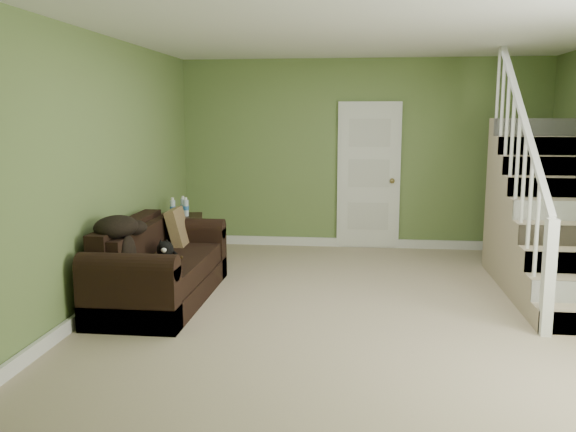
% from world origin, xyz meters
% --- Properties ---
extents(floor, '(5.00, 5.50, 0.01)m').
position_xyz_m(floor, '(0.00, 0.00, 0.00)').
color(floor, tan).
rests_on(floor, ground).
extents(ceiling, '(5.00, 5.50, 0.01)m').
position_xyz_m(ceiling, '(0.00, 0.00, 2.60)').
color(ceiling, white).
rests_on(ceiling, wall_back).
extents(wall_back, '(5.00, 0.04, 2.60)m').
position_xyz_m(wall_back, '(0.00, 2.75, 1.30)').
color(wall_back, olive).
rests_on(wall_back, floor).
extents(wall_front, '(5.00, 0.04, 2.60)m').
position_xyz_m(wall_front, '(0.00, -2.75, 1.30)').
color(wall_front, olive).
rests_on(wall_front, floor).
extents(wall_left, '(0.04, 5.50, 2.60)m').
position_xyz_m(wall_left, '(-2.50, 0.00, 1.30)').
color(wall_left, olive).
rests_on(wall_left, floor).
extents(baseboard_back, '(5.00, 0.04, 0.12)m').
position_xyz_m(baseboard_back, '(0.00, 2.72, 0.06)').
color(baseboard_back, white).
rests_on(baseboard_back, floor).
extents(baseboard_left, '(0.04, 5.50, 0.12)m').
position_xyz_m(baseboard_left, '(-2.47, 0.00, 0.06)').
color(baseboard_left, white).
rests_on(baseboard_left, floor).
extents(door, '(0.86, 0.12, 2.02)m').
position_xyz_m(door, '(0.10, 2.71, 1.01)').
color(door, white).
rests_on(door, floor).
extents(staircase, '(1.00, 2.51, 2.82)m').
position_xyz_m(staircase, '(1.99, 0.97, 0.64)').
color(staircase, tan).
rests_on(staircase, floor).
extents(sofa, '(0.87, 2.02, 0.80)m').
position_xyz_m(sofa, '(-2.01, -0.02, 0.30)').
color(sofa, black).
rests_on(sofa, floor).
extents(side_table, '(0.62, 0.62, 0.85)m').
position_xyz_m(side_table, '(-2.20, 1.44, 0.32)').
color(side_table, black).
rests_on(side_table, floor).
extents(cat, '(0.27, 0.45, 0.22)m').
position_xyz_m(cat, '(-1.95, -0.00, 0.52)').
color(cat, black).
rests_on(cat, sofa).
extents(banana, '(0.15, 0.22, 0.06)m').
position_xyz_m(banana, '(-1.78, -0.22, 0.46)').
color(banana, gold).
rests_on(banana, sofa).
extents(throw_pillow, '(0.24, 0.45, 0.45)m').
position_xyz_m(throw_pillow, '(-2.00, 0.66, 0.61)').
color(throw_pillow, '#4A331D').
rests_on(throw_pillow, sofa).
extents(throw_blanket, '(0.39, 0.50, 0.21)m').
position_xyz_m(throw_blanket, '(-2.24, -0.48, 0.83)').
color(throw_blanket, black).
rests_on(throw_blanket, sofa).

